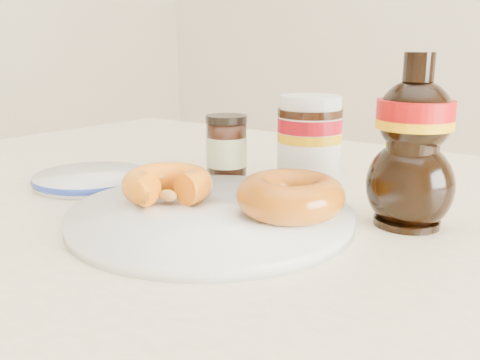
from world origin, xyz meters
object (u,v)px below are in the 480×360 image
Objects in this scene: donut_whole at (291,196)px; nutella_jar at (309,138)px; donut_bitten at (168,184)px; dark_jar at (227,149)px; blue_rim_saucer at (91,178)px; plate at (211,215)px; syrup_bottle at (413,142)px; dining_table at (295,287)px.

donut_whole is 0.93× the size of nutella_jar.
dark_jar is (-0.04, 0.15, 0.01)m from donut_bitten.
donut_bitten is 0.17m from blue_rim_saucer.
syrup_bottle reaches higher than plate.
syrup_bottle is at bearing 21.95° from dining_table.
donut_whole reaches higher than plate.
donut_whole is at bearing -33.43° from dark_jar.
donut_whole is 0.30m from blue_rim_saucer.
nutella_jar is 0.11m from dark_jar.
nutella_jar is 0.68× the size of syrup_bottle.
syrup_bottle is (0.16, 0.12, 0.08)m from plate.
dining_table is 0.12m from donut_whole.
plate is 3.33× the size of dark_jar.
nutella_jar is at bearing 88.90° from plate.
donut_whole is 0.17m from nutella_jar.
donut_bitten reaches higher than blue_rim_saucer.
syrup_bottle reaches higher than dark_jar.
blue_rim_saucer is at bearing -143.14° from nutella_jar.
syrup_bottle is at bearing 33.69° from donut_bitten.
dark_jar is (-0.17, 0.11, 0.01)m from donut_whole.
dark_jar is at bearing 172.75° from syrup_bottle.
dining_table is 0.22m from dark_jar.
donut_whole reaches higher than blue_rim_saucer.
dark_jar reaches higher than dining_table.
donut_whole is 0.21m from dark_jar.
syrup_bottle is at bearing -25.52° from nutella_jar.
plate is 2.96× the size of donut_bitten.
dining_table is at bearing 110.93° from donut_whole.
nutella_jar is (-0.07, 0.16, 0.03)m from donut_whole.
nutella_jar is 0.29m from blue_rim_saucer.
donut_whole is at bearing -65.74° from nutella_jar.
blue_rim_saucer is at bearing 178.11° from donut_bitten.
syrup_bottle is at bearing 13.58° from blue_rim_saucer.
nutella_jar reaches higher than dining_table.
dining_table is at bearing 50.83° from plate.
syrup_bottle is (0.22, 0.12, 0.05)m from donut_bitten.
dining_table is 0.13m from plate.
donut_bitten is at bearing -8.05° from blue_rim_saucer.
dark_jar is at bearing 154.44° from dining_table.
dark_jar is 0.18m from blue_rim_saucer.
dining_table is at bearing 38.15° from donut_bitten.
donut_bitten is 0.92× the size of donut_whole.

